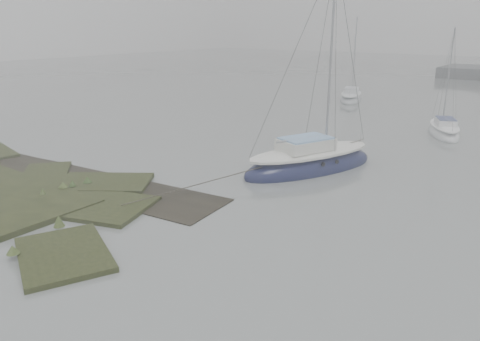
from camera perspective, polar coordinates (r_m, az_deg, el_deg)
name	(u,v)px	position (r m, az deg, el deg)	size (l,w,h in m)	color
ground	(392,112)	(40.20, 18.01, 6.82)	(160.00, 160.00, 0.00)	slate
sailboat_main	(310,163)	(23.04, 8.49, 0.92)	(5.13, 7.87, 10.58)	#101436
sailboat_white	(444,131)	(32.89, 23.58, 4.42)	(3.61, 5.31, 7.17)	silver
sailboat_far_a	(351,98)	(45.12, 13.37, 8.59)	(3.65, 6.01, 8.06)	#A4AAAE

